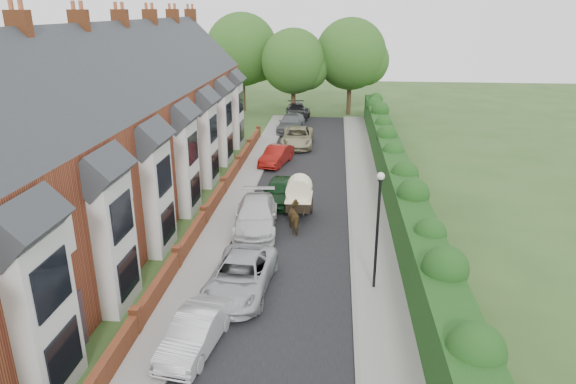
# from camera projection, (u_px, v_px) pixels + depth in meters

# --- Properties ---
(ground) EXTENTS (140.00, 140.00, 0.00)m
(ground) POSITION_uv_depth(u_px,v_px,m) (284.00, 342.00, 18.16)
(ground) COLOR #2D4C1E
(ground) RESTS_ON ground
(road) EXTENTS (6.00, 58.00, 0.02)m
(road) POSITION_uv_depth(u_px,v_px,m) (295.00, 221.00, 28.50)
(road) COLOR black
(road) RESTS_ON ground
(pavement_hedge_side) EXTENTS (2.20, 58.00, 0.12)m
(pavement_hedge_side) POSITION_uv_depth(u_px,v_px,m) (369.00, 223.00, 28.13)
(pavement_hedge_side) COLOR gray
(pavement_hedge_side) RESTS_ON ground
(pavement_house_side) EXTENTS (1.70, 58.00, 0.12)m
(pavement_house_side) POSITION_uv_depth(u_px,v_px,m) (227.00, 218.00, 28.82)
(pavement_house_side) COLOR gray
(pavement_house_side) RESTS_ON ground
(kerb_hedge_side) EXTENTS (0.18, 58.00, 0.13)m
(kerb_hedge_side) POSITION_uv_depth(u_px,v_px,m) (350.00, 222.00, 28.22)
(kerb_hedge_side) COLOR gray
(kerb_hedge_side) RESTS_ON ground
(kerb_house_side) EXTENTS (0.18, 58.00, 0.13)m
(kerb_house_side) POSITION_uv_depth(u_px,v_px,m) (241.00, 218.00, 28.75)
(kerb_house_side) COLOR gray
(kerb_house_side) RESTS_ON ground
(hedge) EXTENTS (2.10, 58.00, 2.85)m
(hedge) POSITION_uv_depth(u_px,v_px,m) (405.00, 197.00, 27.45)
(hedge) COLOR #163912
(hedge) RESTS_ON ground
(terrace_row) EXTENTS (9.05, 40.50, 11.50)m
(terrace_row) POSITION_uv_depth(u_px,v_px,m) (97.00, 143.00, 26.95)
(terrace_row) COLOR brown
(terrace_row) RESTS_ON ground
(garden_wall_row) EXTENTS (0.35, 40.35, 1.10)m
(garden_wall_row) POSITION_uv_depth(u_px,v_px,m) (204.00, 217.00, 27.84)
(garden_wall_row) COLOR brown
(garden_wall_row) RESTS_ON ground
(lamppost) EXTENTS (0.32, 0.32, 5.16)m
(lamppost) POSITION_uv_depth(u_px,v_px,m) (378.00, 217.00, 20.49)
(lamppost) COLOR black
(lamppost) RESTS_ON ground
(tree_far_left) EXTENTS (7.14, 6.80, 9.29)m
(tree_far_left) POSITION_uv_depth(u_px,v_px,m) (297.00, 63.00, 54.01)
(tree_far_left) COLOR #332316
(tree_far_left) RESTS_ON ground
(tree_far_right) EXTENTS (7.98, 7.60, 10.31)m
(tree_far_right) POSITION_uv_depth(u_px,v_px,m) (354.00, 56.00, 55.16)
(tree_far_right) COLOR #332316
(tree_far_right) RESTS_ON ground
(tree_far_back) EXTENTS (8.40, 8.00, 10.82)m
(tree_far_back) POSITION_uv_depth(u_px,v_px,m) (246.00, 51.00, 57.04)
(tree_far_back) COLOR #332316
(tree_far_back) RESTS_ON ground
(car_silver_a) EXTENTS (2.01, 4.19, 1.32)m
(car_silver_a) POSITION_uv_depth(u_px,v_px,m) (195.00, 332.00, 17.63)
(car_silver_a) COLOR silver
(car_silver_a) RESTS_ON ground
(car_silver_b) EXTENTS (2.72, 5.37, 1.46)m
(car_silver_b) POSITION_uv_depth(u_px,v_px,m) (240.00, 276.00, 21.19)
(car_silver_b) COLOR #B0B2B8
(car_silver_b) RESTS_ON ground
(car_white) EXTENTS (2.66, 5.58, 1.57)m
(car_white) POSITION_uv_depth(u_px,v_px,m) (256.00, 216.00, 27.18)
(car_white) COLOR silver
(car_white) RESTS_ON ground
(car_green) EXTENTS (1.99, 4.44, 1.48)m
(car_green) POSITION_uv_depth(u_px,v_px,m) (279.00, 191.00, 30.94)
(car_green) COLOR black
(car_green) RESTS_ON ground
(car_red) EXTENTS (2.41, 4.46, 1.40)m
(car_red) POSITION_uv_depth(u_px,v_px,m) (276.00, 156.00, 38.59)
(car_red) COLOR maroon
(car_red) RESTS_ON ground
(car_beige) EXTENTS (2.68, 5.69, 1.57)m
(car_beige) POSITION_uv_depth(u_px,v_px,m) (297.00, 137.00, 43.71)
(car_beige) COLOR tan
(car_beige) RESTS_ON ground
(car_grey) EXTENTS (2.61, 5.66, 1.60)m
(car_grey) POSITION_uv_depth(u_px,v_px,m) (291.00, 123.00, 49.04)
(car_grey) COLOR #565A5E
(car_grey) RESTS_ON ground
(car_black) EXTENTS (2.22, 3.97, 1.28)m
(car_black) POSITION_uv_depth(u_px,v_px,m) (300.00, 114.00, 54.27)
(car_black) COLOR black
(car_black) RESTS_ON ground
(horse) EXTENTS (1.33, 1.95, 1.51)m
(horse) POSITION_uv_depth(u_px,v_px,m) (296.00, 217.00, 27.03)
(horse) COLOR #4E391C
(horse) RESTS_ON ground
(horse_cart) EXTENTS (1.50, 3.32, 2.40)m
(horse_cart) POSITION_uv_depth(u_px,v_px,m) (299.00, 194.00, 28.63)
(horse_cart) COLOR black
(horse_cart) RESTS_ON ground
(car_extra_far) EXTENTS (2.75, 5.45, 1.52)m
(car_extra_far) POSITION_uv_depth(u_px,v_px,m) (297.00, 111.00, 55.10)
(car_extra_far) COLOR black
(car_extra_far) RESTS_ON ground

